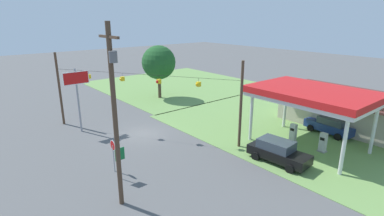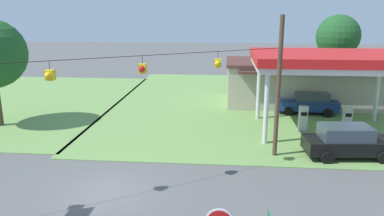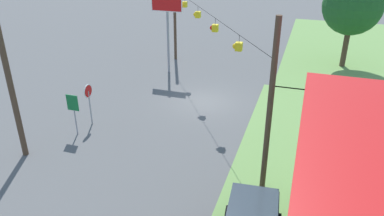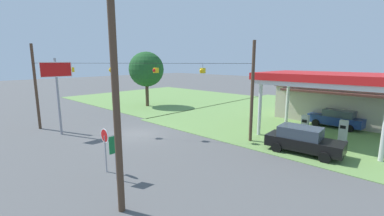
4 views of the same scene
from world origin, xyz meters
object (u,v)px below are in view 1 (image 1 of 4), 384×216
(fuel_pump_far, at_px, (323,143))
(utility_pole_main, at_px, (115,110))
(car_at_pumps_front, at_px, (278,151))
(car_at_pumps_rear, at_px, (331,125))
(stop_sign_overhead, at_px, (77,86))
(fuel_pump_near, at_px, (293,133))
(tree_west_verge, at_px, (159,63))
(gas_station_store, at_px, (364,113))
(route_sign, at_px, (120,157))
(gas_station_canopy, at_px, (313,95))
(stop_sign_roadside, at_px, (113,149))

(fuel_pump_far, distance_m, utility_pole_main, 17.80)
(car_at_pumps_front, distance_m, car_at_pumps_rear, 9.04)
(fuel_pump_far, height_order, car_at_pumps_front, car_at_pumps_front)
(fuel_pump_far, bearing_deg, stop_sign_overhead, -141.84)
(fuel_pump_near, xyz_separation_m, tree_west_verge, (-20.79, -0.66, 4.19))
(tree_west_verge, bearing_deg, gas_station_store, 19.49)
(fuel_pump_near, bearing_deg, stop_sign_overhead, -136.92)
(fuel_pump_far, xyz_separation_m, stop_sign_overhead, (-17.76, -13.96, 3.80))
(fuel_pump_near, relative_size, route_sign, 0.71)
(fuel_pump_near, distance_m, car_at_pumps_rear, 4.69)
(fuel_pump_near, bearing_deg, gas_station_store, 69.48)
(gas_station_canopy, height_order, stop_sign_overhead, stop_sign_overhead)
(stop_sign_overhead, height_order, route_sign, stop_sign_overhead)
(gas_station_canopy, bearing_deg, utility_pole_main, -99.36)
(gas_station_store, bearing_deg, tree_west_verge, -160.51)
(gas_station_canopy, distance_m, stop_sign_overhead, 21.50)
(gas_station_canopy, relative_size, stop_sign_overhead, 1.54)
(gas_station_canopy, bearing_deg, route_sign, -109.45)
(gas_station_store, bearing_deg, car_at_pumps_front, -96.43)
(gas_station_store, xyz_separation_m, fuel_pump_far, (-0.06, -7.72, -1.05))
(gas_station_canopy, relative_size, route_sign, 4.06)
(car_at_pumps_front, bearing_deg, car_at_pumps_rear, 86.85)
(fuel_pump_far, xyz_separation_m, stop_sign_roadside, (-8.13, -15.06, 1.00))
(fuel_pump_far, distance_m, route_sign, 16.67)
(gas_station_store, xyz_separation_m, tree_west_verge, (-23.68, -8.38, 3.14))
(route_sign, xyz_separation_m, tree_west_verge, (-16.84, 14.54, 3.29))
(tree_west_verge, bearing_deg, car_at_pumps_front, -9.81)
(fuel_pump_near, height_order, fuel_pump_far, same)
(stop_sign_roadside, height_order, tree_west_verge, tree_west_verge)
(car_at_pumps_front, distance_m, stop_sign_overhead, 19.31)
(stop_sign_roadside, distance_m, utility_pole_main, 5.97)
(gas_station_canopy, distance_m, fuel_pump_near, 4.14)
(gas_station_store, relative_size, stop_sign_roadside, 6.41)
(gas_station_store, distance_m, stop_sign_overhead, 28.20)
(route_sign, bearing_deg, gas_station_canopy, 70.55)
(fuel_pump_far, relative_size, car_at_pumps_front, 0.35)
(utility_pole_main, bearing_deg, car_at_pumps_front, 76.79)
(fuel_pump_near, height_order, route_sign, route_sign)
(utility_pole_main, bearing_deg, stop_sign_roadside, 160.00)
(gas_station_canopy, xyz_separation_m, tree_west_verge, (-22.21, -0.67, 0.30))
(stop_sign_roadside, xyz_separation_m, tree_west_verge, (-15.50, 14.40, 3.18))
(car_at_pumps_rear, bearing_deg, fuel_pump_near, 78.87)
(gas_station_canopy, bearing_deg, fuel_pump_far, -0.06)
(car_at_pumps_front, bearing_deg, stop_sign_overhead, -154.88)
(fuel_pump_far, distance_m, stop_sign_roadside, 17.15)
(fuel_pump_near, height_order, stop_sign_roadside, stop_sign_roadside)
(gas_station_store, bearing_deg, route_sign, -106.62)
(stop_sign_overhead, bearing_deg, stop_sign_roadside, -6.54)
(fuel_pump_near, xyz_separation_m, fuel_pump_far, (2.83, 0.00, 0.00))
(fuel_pump_near, height_order, car_at_pumps_front, car_at_pumps_front)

